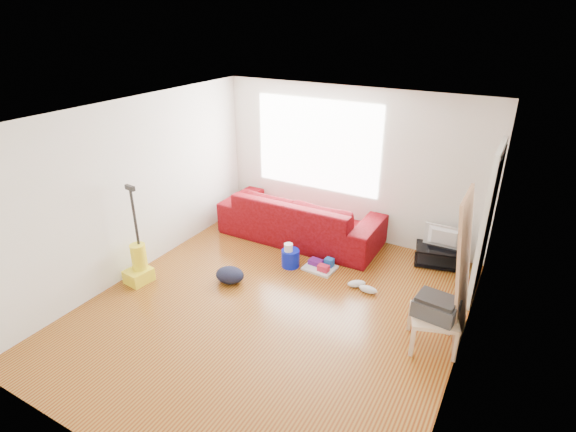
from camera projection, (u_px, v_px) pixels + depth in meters
The scene contains 13 objects.
room at pixel (282, 219), 5.40m from camera, with size 4.51×5.01×2.51m.
sofa at pixel (300, 238), 7.65m from camera, with size 2.69×1.05×0.79m, color #4F0002.
tv_stand at pixel (441, 256), 6.80m from camera, with size 0.82×0.58×0.28m.
tv at pixel (444, 238), 6.68m from camera, with size 0.60×0.08×0.34m, color black.
side_table at pixel (434, 320), 5.07m from camera, with size 0.64×0.64×0.41m.
printer at pixel (436, 307), 5.00m from camera, with size 0.50×0.40×0.24m.
bucket at pixel (290, 266), 6.82m from camera, with size 0.27×0.27×0.27m, color #0817BD.
toilet_paper at pixel (288, 255), 6.72m from camera, with size 0.13×0.13×0.12m, color white.
cleaning_tray at pixel (321, 266), 6.72m from camera, with size 0.48×0.39×0.16m.
backpack at pixel (230, 282), 6.42m from camera, with size 0.41×0.33×0.23m, color black.
sneakers at pixel (362, 287), 6.21m from camera, with size 0.46×0.24×0.11m.
vacuum at pixel (139, 264), 6.34m from camera, with size 0.34×0.38×1.44m.
door_panel at pixel (451, 334), 5.38m from camera, with size 0.04×0.72×1.80m, color #9F6A3F.
Camera 1 is at (2.52, -4.09, 3.53)m, focal length 28.00 mm.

